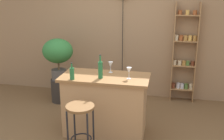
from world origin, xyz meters
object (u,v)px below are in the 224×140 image
at_px(bottle_vinegar, 100,69).
at_px(bottle_sauce_amber, 72,73).
at_px(wine_glass_left, 111,65).
at_px(spice_shelf, 184,54).
at_px(potted_plant, 58,53).
at_px(plant_stool, 60,90).
at_px(wine_glass_center, 129,71).
at_px(bar_stool, 80,118).

xyz_separation_m(bottle_vinegar, bottle_sauce_amber, (-0.37, -0.13, -0.04)).
xyz_separation_m(bottle_vinegar, wine_glass_left, (0.08, 0.29, -0.01)).
bearing_deg(bottle_sauce_amber, spice_shelf, 47.68).
distance_m(potted_plant, wine_glass_left, 1.41).
distance_m(plant_stool, potted_plant, 0.73).
relative_size(spice_shelf, potted_plant, 2.40).
bearing_deg(wine_glass_center, bottle_vinegar, -171.84).
xyz_separation_m(plant_stool, bottle_vinegar, (1.08, -1.08, 0.81)).
relative_size(bottle_vinegar, bottle_sauce_amber, 1.41).
relative_size(spice_shelf, wine_glass_left, 11.43).
relative_size(plant_stool, bottle_sauce_amber, 1.84).
xyz_separation_m(potted_plant, wine_glass_left, (1.16, -0.79, 0.07)).
bearing_deg(wine_glass_center, bottle_sauce_amber, -166.12).
xyz_separation_m(bar_stool, plant_stool, (-0.94, 1.60, -0.31)).
height_order(plant_stool, wine_glass_center, wine_glass_center).
bearing_deg(bottle_sauce_amber, wine_glass_center, 13.88).
distance_m(bar_stool, wine_glass_left, 0.97).
distance_m(plant_stool, bottle_sauce_amber, 1.60).
height_order(bar_stool, bottle_vinegar, bottle_vinegar).
bearing_deg(potted_plant, wine_glass_left, -34.13).
distance_m(bar_stool, spice_shelf, 2.55).
relative_size(potted_plant, wine_glass_left, 4.75).
height_order(bottle_vinegar, wine_glass_center, bottle_vinegar).
distance_m(spice_shelf, bottle_vinegar, 2.01).
bearing_deg(bottle_vinegar, bar_stool, -105.03).
height_order(spice_shelf, bottle_vinegar, spice_shelf).
xyz_separation_m(wine_glass_left, wine_glass_center, (0.31, -0.23, 0.00)).
distance_m(spice_shelf, potted_plant, 2.35).
distance_m(bar_stool, potted_plant, 1.90).
relative_size(bottle_vinegar, wine_glass_left, 2.08).
bearing_deg(wine_glass_center, spice_shelf, 62.26).
xyz_separation_m(potted_plant, wine_glass_center, (1.48, -1.02, 0.07)).
xyz_separation_m(spice_shelf, potted_plant, (-2.29, -0.53, 0.03)).
bearing_deg(plant_stool, wine_glass_left, -34.13).
bearing_deg(bottle_vinegar, wine_glass_center, 8.16).
bearing_deg(spice_shelf, wine_glass_center, -117.74).
xyz_separation_m(potted_plant, bottle_sauce_amber, (0.71, -1.21, 0.04)).
xyz_separation_m(spice_shelf, bottle_sauce_amber, (-1.58, -1.74, 0.08)).
xyz_separation_m(plant_stool, wine_glass_left, (1.16, -0.79, 0.80)).
height_order(bar_stool, plant_stool, bar_stool).
distance_m(bar_stool, plant_stool, 1.88).
relative_size(potted_plant, bottle_vinegar, 2.28).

